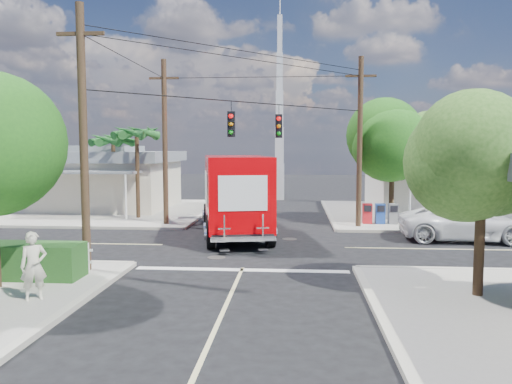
# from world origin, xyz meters

# --- Properties ---
(ground) EXTENTS (120.00, 120.00, 0.00)m
(ground) POSITION_xyz_m (0.00, 0.00, 0.00)
(ground) COLOR black
(ground) RESTS_ON ground
(sidewalk_ne) EXTENTS (14.12, 14.12, 0.14)m
(sidewalk_ne) POSITION_xyz_m (10.88, 10.88, 0.07)
(sidewalk_ne) COLOR #9C978D
(sidewalk_ne) RESTS_ON ground
(sidewalk_nw) EXTENTS (14.12, 14.12, 0.14)m
(sidewalk_nw) POSITION_xyz_m (-10.88, 10.88, 0.07)
(sidewalk_nw) COLOR #9C978D
(sidewalk_nw) RESTS_ON ground
(road_markings) EXTENTS (32.00, 32.00, 0.01)m
(road_markings) POSITION_xyz_m (0.00, -1.47, 0.01)
(road_markings) COLOR beige
(road_markings) RESTS_ON ground
(building_ne) EXTENTS (11.80, 10.20, 4.50)m
(building_ne) POSITION_xyz_m (12.50, 11.97, 2.32)
(building_ne) COLOR silver
(building_ne) RESTS_ON sidewalk_ne
(building_nw) EXTENTS (10.80, 10.20, 4.30)m
(building_nw) POSITION_xyz_m (-12.00, 12.46, 2.22)
(building_nw) COLOR beige
(building_nw) RESTS_ON sidewalk_nw
(radio_tower) EXTENTS (0.80, 0.80, 17.00)m
(radio_tower) POSITION_xyz_m (0.50, 20.00, 5.64)
(radio_tower) COLOR silver
(radio_tower) RESTS_ON ground
(tree_ne_front) EXTENTS (4.21, 4.14, 6.66)m
(tree_ne_front) POSITION_xyz_m (7.21, 6.76, 4.77)
(tree_ne_front) COLOR #422D1C
(tree_ne_front) RESTS_ON sidewalk_ne
(tree_ne_back) EXTENTS (3.77, 3.66, 5.82)m
(tree_ne_back) POSITION_xyz_m (9.81, 8.96, 4.19)
(tree_ne_back) COLOR #422D1C
(tree_ne_back) RESTS_ON sidewalk_ne
(tree_se) EXTENTS (3.67, 3.54, 5.62)m
(tree_se) POSITION_xyz_m (7.01, -7.24, 4.04)
(tree_se) COLOR #422D1C
(tree_se) RESTS_ON sidewalk_se
(palm_nw_front) EXTENTS (3.01, 3.08, 5.59)m
(palm_nw_front) POSITION_xyz_m (-7.50, 7.50, 5.04)
(palm_nw_front) COLOR #422D1C
(palm_nw_front) RESTS_ON sidewalk_nw
(palm_nw_back) EXTENTS (3.01, 3.08, 5.19)m
(palm_nw_back) POSITION_xyz_m (-9.50, 9.00, 4.67)
(palm_nw_back) COLOR #422D1C
(palm_nw_back) RESTS_ON sidewalk_nw
(utility_poles) EXTENTS (12.00, 10.68, 9.00)m
(utility_poles) POSITION_xyz_m (-1.58, 1.60, 4.67)
(utility_poles) COLOR #473321
(utility_poles) RESTS_ON ground
(picket_fence) EXTENTS (5.94, 0.06, 1.00)m
(picket_fence) POSITION_xyz_m (-7.80, -5.60, 0.68)
(picket_fence) COLOR silver
(picket_fence) RESTS_ON sidewalk_sw
(vending_boxes) EXTENTS (1.90, 0.50, 1.10)m
(vending_boxes) POSITION_xyz_m (6.50, 6.20, 0.69)
(vending_boxes) COLOR red
(vending_boxes) RESTS_ON sidewalk_ne
(delivery_truck) EXTENTS (4.40, 9.33, 3.89)m
(delivery_truck) POSITION_xyz_m (-1.07, 2.58, 1.98)
(delivery_truck) COLOR black
(delivery_truck) RESTS_ON ground
(parked_car) EXTENTS (6.00, 3.03, 1.63)m
(parked_car) POSITION_xyz_m (9.69, 2.13, 0.81)
(parked_car) COLOR silver
(parked_car) RESTS_ON ground
(pedestrian) EXTENTS (0.82, 0.75, 1.87)m
(pedestrian) POSITION_xyz_m (-5.21, -8.62, 1.08)
(pedestrian) COLOR beige
(pedestrian) RESTS_ON sidewalk_sw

